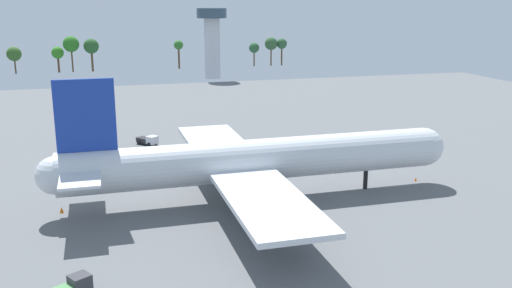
% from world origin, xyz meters
% --- Properties ---
extents(ground_plane, '(247.82, 247.82, 0.00)m').
position_xyz_m(ground_plane, '(0.00, 0.00, 0.00)').
color(ground_plane, slate).
extents(cargo_airplane, '(61.95, 54.75, 19.03)m').
position_xyz_m(cargo_airplane, '(-0.27, 0.00, 6.04)').
color(cargo_airplane, silver).
rests_on(cargo_airplane, ground_plane).
extents(pushback_tractor, '(4.48, 4.95, 2.01)m').
position_xyz_m(pushback_tractor, '(-12.48, 37.63, 1.02)').
color(pushback_tractor, silver).
rests_on(pushback_tractor, ground_plane).
extents(maintenance_van, '(3.36, 4.78, 2.40)m').
position_xyz_m(maintenance_van, '(30.44, 22.73, 1.18)').
color(maintenance_van, '#2D5193').
rests_on(maintenance_van, ground_plane).
extents(safety_cone_nose, '(0.42, 0.42, 0.60)m').
position_xyz_m(safety_cone_nose, '(27.88, 1.29, 0.30)').
color(safety_cone_nose, orange).
rests_on(safety_cone_nose, ground_plane).
extents(safety_cone_tail, '(0.57, 0.57, 0.81)m').
position_xyz_m(safety_cone_tail, '(-27.88, 2.13, 0.41)').
color(safety_cone_tail, orange).
rests_on(safety_cone_tail, ground_plane).
extents(control_tower, '(11.10, 11.10, 26.09)m').
position_xyz_m(control_tower, '(20.93, 134.21, 16.04)').
color(control_tower, silver).
rests_on(control_tower, ground_plane).
extents(tree_line_backdrop, '(127.29, 6.49, 14.70)m').
position_xyz_m(tree_line_backdrop, '(-12.92, 168.78, 9.56)').
color(tree_line_backdrop, '#51381E').
rests_on(tree_line_backdrop, ground_plane).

